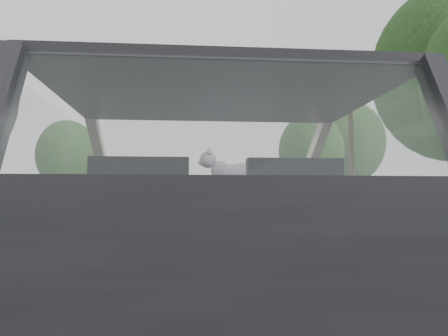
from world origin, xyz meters
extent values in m
cube|color=black|center=(0.00, 0.00, 0.72)|extent=(1.80, 4.00, 1.45)
cube|color=black|center=(0.00, 0.62, 0.85)|extent=(1.58, 0.45, 0.30)
cube|color=black|center=(-0.40, -0.29, 0.88)|extent=(0.50, 0.72, 0.42)
cube|color=black|center=(0.40, -0.29, 0.88)|extent=(0.50, 0.72, 0.42)
torus|color=black|center=(-0.40, 0.33, 0.92)|extent=(0.36, 0.36, 0.04)
ellipsoid|color=#96959B|center=(0.27, 0.61, 1.09)|extent=(0.64, 0.31, 0.28)
cube|color=gray|center=(4.30, 10.00, 0.58)|extent=(0.05, 90.00, 0.32)
imported|color=#B6B6B6|center=(-1.26, 22.80, 0.69)|extent=(1.72, 4.20, 1.37)
cube|color=#1E5F2A|center=(6.84, 22.37, 1.27)|extent=(0.12, 1.02, 2.55)
cylinder|color=#3F301E|center=(7.75, 17.63, 3.60)|extent=(0.28, 0.28, 7.20)
camera|label=1|loc=(-0.16, -2.64, 0.86)|focal=35.00mm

